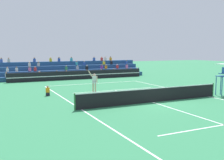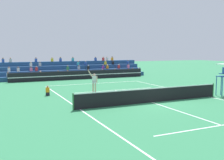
{
  "view_description": "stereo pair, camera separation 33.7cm",
  "coord_description": "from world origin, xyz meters",
  "px_view_note": "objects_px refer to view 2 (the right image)",
  "views": [
    {
      "loc": [
        -10.82,
        -15.8,
        3.85
      ],
      "look_at": [
        -0.68,
        5.58,
        1.1
      ],
      "focal_mm": 42.0,
      "sensor_mm": 36.0,
      "label": 1
    },
    {
      "loc": [
        -10.52,
        -15.94,
        3.85
      ],
      "look_at": [
        -0.68,
        5.58,
        1.1
      ],
      "focal_mm": 42.0,
      "sensor_mm": 36.0,
      "label": 2
    }
  ],
  "objects_px": {
    "umpire_chair": "(223,75)",
    "ball_kid_courtside": "(48,92)",
    "tennis_player": "(94,82)",
    "tennis_ball": "(104,94)"
  },
  "relations": [
    {
      "from": "ball_kid_courtside",
      "to": "tennis_ball",
      "type": "bearing_deg",
      "value": -15.44
    },
    {
      "from": "ball_kid_courtside",
      "to": "tennis_player",
      "type": "xyz_separation_m",
      "value": [
        4.12,
        -0.14,
        0.65
      ]
    },
    {
      "from": "umpire_chair",
      "to": "tennis_ball",
      "type": "bearing_deg",
      "value": 150.86
    },
    {
      "from": "umpire_chair",
      "to": "ball_kid_courtside",
      "type": "height_order",
      "value": "umpire_chair"
    },
    {
      "from": "tennis_player",
      "to": "tennis_ball",
      "type": "xyz_separation_m",
      "value": [
        0.54,
        -1.14,
        -0.95
      ]
    },
    {
      "from": "ball_kid_courtside",
      "to": "tennis_player",
      "type": "relative_size",
      "value": 0.35
    },
    {
      "from": "umpire_chair",
      "to": "ball_kid_courtside",
      "type": "xyz_separation_m",
      "value": [
        -13.34,
        6.13,
        -1.39
      ]
    },
    {
      "from": "ball_kid_courtside",
      "to": "umpire_chair",
      "type": "bearing_deg",
      "value": -24.67
    },
    {
      "from": "ball_kid_courtside",
      "to": "tennis_player",
      "type": "height_order",
      "value": "tennis_player"
    },
    {
      "from": "tennis_player",
      "to": "ball_kid_courtside",
      "type": "bearing_deg",
      "value": 178.02
    }
  ]
}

